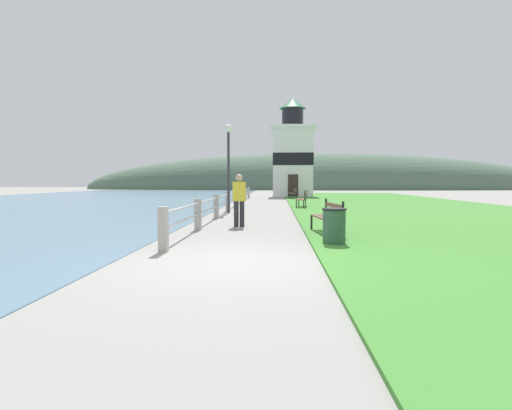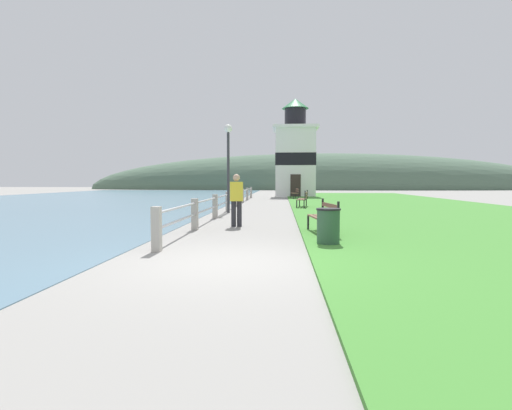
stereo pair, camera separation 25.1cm
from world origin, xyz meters
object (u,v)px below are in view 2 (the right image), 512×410
(park_bench_near, at_px, (325,215))
(park_bench_far, at_px, (296,192))
(lamp_post, at_px, (228,152))
(trash_bin, at_px, (328,227))
(person_strolling, at_px, (236,198))
(park_bench_midway, at_px, (303,198))
(lighthouse, at_px, (295,156))

(park_bench_near, bearing_deg, park_bench_far, -97.60)
(lamp_post, bearing_deg, trash_bin, -69.15)
(person_strolling, xyz_separation_m, trash_bin, (2.45, -3.59, -0.47))
(park_bench_midway, relative_size, lamp_post, 0.48)
(park_bench_near, distance_m, lamp_post, 8.31)
(park_bench_far, height_order, lighthouse, lighthouse)
(person_strolling, relative_size, trash_bin, 1.97)
(park_bench_near, height_order, park_bench_far, same)
(park_bench_midway, distance_m, person_strolling, 9.09)
(park_bench_far, distance_m, lamp_post, 14.16)
(park_bench_near, xyz_separation_m, park_bench_midway, (0.02, 10.49, 0.00))
(park_bench_midway, height_order, trash_bin, park_bench_midway)
(trash_bin, distance_m, lamp_post, 9.91)
(trash_bin, relative_size, lamp_post, 0.21)
(park_bench_midway, distance_m, lamp_post, 5.32)
(park_bench_midway, xyz_separation_m, lighthouse, (0.07, 15.76, 3.19))
(park_bench_midway, distance_m, trash_bin, 12.30)
(trash_bin, bearing_deg, lamp_post, 110.85)
(person_strolling, bearing_deg, lamp_post, 1.31)
(person_strolling, bearing_deg, park_bench_midway, -25.41)
(trash_bin, bearing_deg, park_bench_far, 89.83)
(park_bench_far, bearing_deg, person_strolling, 77.15)
(lighthouse, height_order, trash_bin, lighthouse)
(park_bench_midway, bearing_deg, lighthouse, -83.13)
(person_strolling, bearing_deg, lighthouse, -15.10)
(park_bench_near, distance_m, trash_bin, 1.82)
(person_strolling, bearing_deg, park_bench_far, -16.49)
(park_bench_far, bearing_deg, park_bench_midway, 85.04)
(park_bench_midway, xyz_separation_m, trash_bin, (-0.12, -12.30, -0.12))
(park_bench_near, relative_size, lighthouse, 0.19)
(lighthouse, height_order, person_strolling, lighthouse)
(park_bench_near, relative_size, park_bench_far, 0.92)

